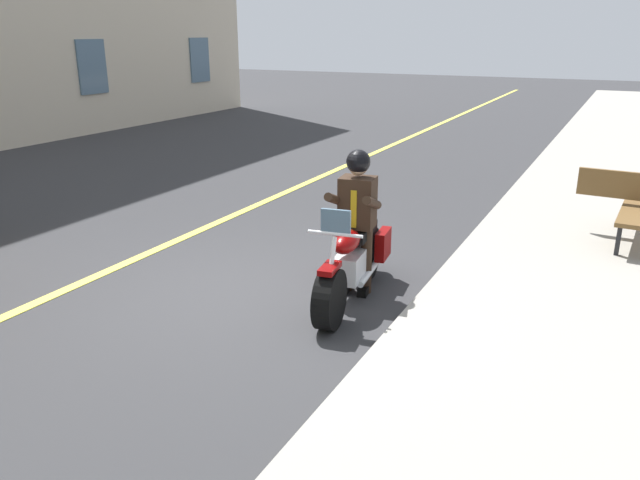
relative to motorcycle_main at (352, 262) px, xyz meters
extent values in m
plane|color=#333335|center=(0.49, -1.22, -0.45)|extent=(80.00, 80.00, 0.00)
cube|color=#E5DB4C|center=(0.49, -3.22, -0.45)|extent=(60.00, 0.16, 0.01)
cylinder|color=black|center=(0.84, 0.11, -0.12)|extent=(0.68, 0.29, 0.66)
cylinder|color=black|center=(-0.70, -0.10, -0.12)|extent=(0.68, 0.29, 0.66)
cube|color=silver|center=(0.05, 0.00, -0.03)|extent=(0.59, 0.35, 0.32)
ellipsoid|color=#720505|center=(0.24, 0.03, 0.33)|extent=(0.59, 0.35, 0.24)
cube|color=black|center=(-0.30, -0.04, 0.29)|extent=(0.73, 0.37, 0.12)
cube|color=#720505|center=(-0.68, 0.13, 0.03)|extent=(0.41, 0.17, 0.36)
cube|color=#720505|center=(-0.62, -0.31, 0.03)|extent=(0.41, 0.17, 0.36)
cylinder|color=silver|center=(0.82, 0.11, 0.15)|extent=(0.35, 0.10, 0.76)
cylinder|color=silver|center=(0.66, 0.09, 0.55)|extent=(0.12, 0.60, 0.04)
cube|color=#720505|center=(0.84, 0.11, 0.23)|extent=(0.38, 0.21, 0.06)
cylinder|color=silver|center=(-0.27, 0.12, -0.19)|extent=(0.90, 0.20, 0.08)
cube|color=slate|center=(0.64, 0.09, 0.67)|extent=(0.08, 0.32, 0.28)
cylinder|color=black|center=(-0.22, 0.09, -0.03)|extent=(0.14, 0.14, 0.84)
cube|color=black|center=(-0.16, 0.10, -0.40)|extent=(0.27, 0.14, 0.10)
cylinder|color=black|center=(-0.19, -0.15, -0.03)|extent=(0.14, 0.14, 0.84)
cube|color=black|center=(-0.13, -0.14, -0.40)|extent=(0.27, 0.14, 0.10)
cube|color=black|center=(-0.20, -0.03, 0.67)|extent=(0.37, 0.44, 0.60)
cube|color=#B28C14|center=(-0.04, -0.01, 0.63)|extent=(0.03, 0.07, 0.44)
cylinder|color=black|center=(-0.05, 0.21, 0.73)|extent=(0.56, 0.17, 0.28)
cylinder|color=black|center=(0.01, -0.22, 0.73)|extent=(0.56, 0.17, 0.28)
sphere|color=tan|center=(-0.20, -0.03, 1.10)|extent=(0.22, 0.22, 0.22)
sphere|color=black|center=(-0.20, -0.03, 1.15)|extent=(0.28, 0.28, 0.28)
cube|color=brown|center=(-3.32, 2.98, 0.15)|extent=(1.83, 0.60, 0.06)
cube|color=black|center=(-2.59, 2.76, -0.09)|extent=(0.06, 0.06, 0.42)
cube|color=black|center=(-4.08, 2.85, -0.09)|extent=(0.06, 0.06, 0.42)
cube|color=slate|center=(-13.37, -12.19, 1.55)|extent=(1.10, 0.06, 1.60)
cube|color=slate|center=(-8.06, -12.19, 1.55)|extent=(1.10, 0.06, 1.60)
camera|label=1|loc=(6.25, 2.72, 2.56)|focal=34.84mm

